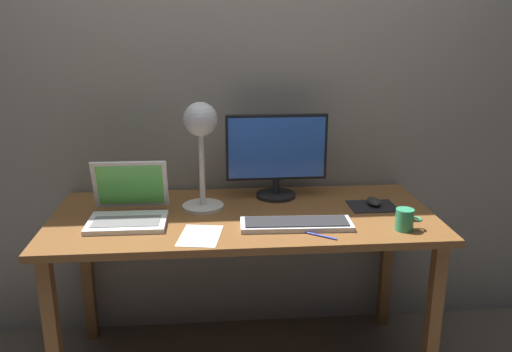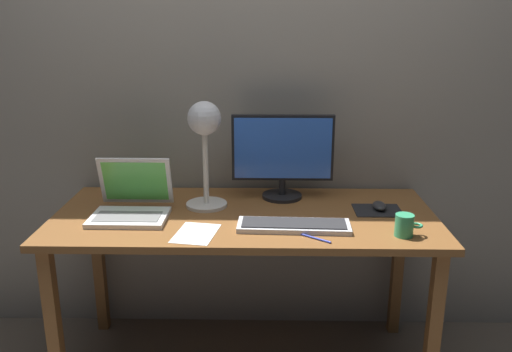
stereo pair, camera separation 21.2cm
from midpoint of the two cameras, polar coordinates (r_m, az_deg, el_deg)
name	(u,v)px [view 1 (the left image)]	position (r m, az deg, el deg)	size (l,w,h in m)	color
back_wall	(237,70)	(2.49, -4.53, 11.31)	(4.80, 0.06, 2.60)	gray
desk	(244,231)	(2.26, -4.07, -6.04)	(1.60, 0.70, 0.74)	brown
monitor	(276,152)	(2.37, -0.34, 2.53)	(0.46, 0.18, 0.38)	black
keyboard_main	(296,224)	(2.08, 1.46, -5.24)	(0.45, 0.16, 0.03)	silver
laptop	(129,204)	(2.23, -16.24, -2.97)	(0.31, 0.28, 0.23)	silver
desk_lamp	(201,134)	(2.23, -8.71, 4.49)	(0.18, 0.18, 0.46)	beige
mousepad	(372,206)	(2.34, 9.92, -3.27)	(0.20, 0.16, 0.00)	black
mouse	(374,202)	(2.35, 10.08, -2.77)	(0.06, 0.10, 0.03)	#28282B
coffee_mug	(405,220)	(2.10, 13.01, -4.66)	(0.11, 0.07, 0.09)	#339966
paper_sheet_near_mouse	(200,236)	(2.03, -9.06, -6.45)	(0.15, 0.21, 0.00)	white
pen	(320,235)	(2.00, 3.85, -6.48)	(0.01, 0.01, 0.14)	#2633A5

